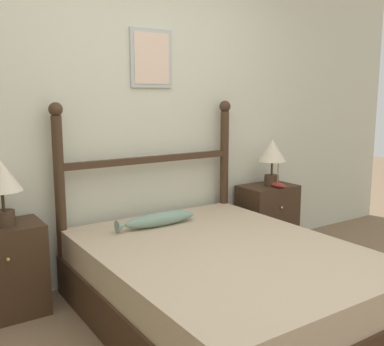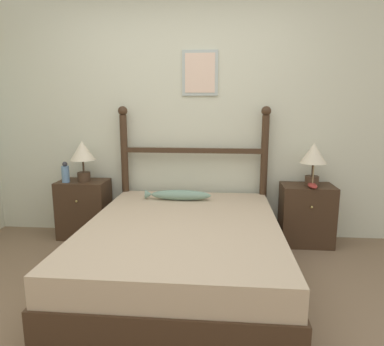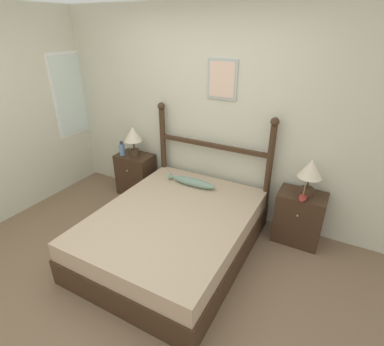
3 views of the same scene
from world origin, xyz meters
name	(u,v)px [view 3 (image 3 of 3)]	position (x,y,z in m)	size (l,w,h in m)	color
ground_plane	(127,284)	(0.00, 0.00, 0.00)	(16.00, 16.00, 0.00)	#7A6047
wall_back	(207,115)	(0.00, 1.73, 1.28)	(6.40, 0.08, 2.55)	beige
bed	(174,232)	(0.14, 0.65, 0.24)	(1.55, 1.98, 0.49)	#3D2819
headboard	(212,158)	(0.14, 1.61, 0.77)	(1.57, 0.10, 1.40)	#3D2819
nightstand_left	(136,174)	(-1.03, 1.50, 0.31)	(0.51, 0.37, 0.62)	#3D2819
nightstand_right	(299,217)	(1.31, 1.50, 0.31)	(0.51, 0.37, 0.62)	#3D2819
table_lamp_left	(133,136)	(-1.00, 1.48, 0.91)	(0.26, 0.26, 0.43)	#422D1E
table_lamp_right	(310,171)	(1.34, 1.48, 0.91)	(0.26, 0.26, 0.43)	#422D1E
bottle	(122,149)	(-1.17, 1.41, 0.71)	(0.08, 0.08, 0.22)	#668CB2
model_boat	(303,197)	(1.32, 1.38, 0.64)	(0.08, 0.19, 0.22)	maroon
fish_pillow	(192,182)	(0.03, 1.30, 0.54)	(0.65, 0.12, 0.10)	gray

